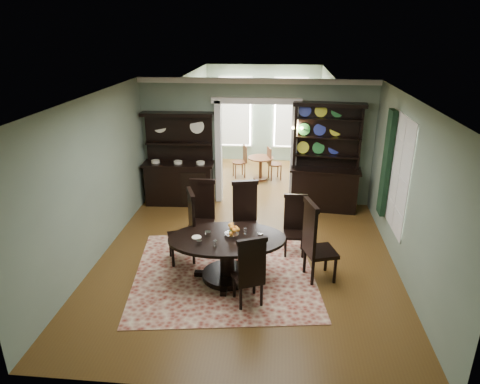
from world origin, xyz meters
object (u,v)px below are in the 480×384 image
object	(u,v)px
welsh_dresser	(325,172)
parlor_table	(261,165)
dining_table	(227,250)
sideboard	(179,173)

from	to	relation	value
welsh_dresser	parlor_table	world-z (taller)	welsh_dresser
dining_table	welsh_dresser	xyz separation A→B (m)	(1.91, 3.25, 0.37)
sideboard	welsh_dresser	size ratio (longest dim) A/B	0.89
welsh_dresser	parlor_table	distance (m)	2.50
welsh_dresser	parlor_table	bearing A→B (deg)	135.94
parlor_table	welsh_dresser	bearing A→B (deg)	-49.42
welsh_dresser	parlor_table	size ratio (longest dim) A/B	3.53
sideboard	parlor_table	bearing A→B (deg)	41.72
parlor_table	dining_table	bearing A→B (deg)	-93.47
dining_table	parlor_table	size ratio (longest dim) A/B	2.98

